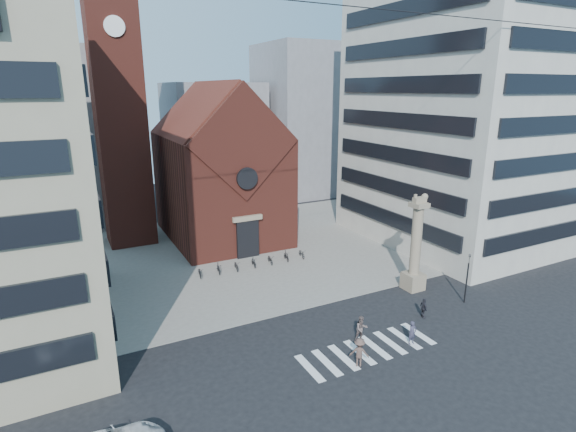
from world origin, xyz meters
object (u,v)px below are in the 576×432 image
object	(u,v)px
traffic_light	(467,277)
pedestrian_1	(361,329)
pedestrian_2	(424,308)
lion_column	(415,252)
scooter_0	(200,272)
pedestrian_0	(412,333)

from	to	relation	value
traffic_light	pedestrian_1	distance (m)	11.27
pedestrian_2	pedestrian_1	bearing A→B (deg)	110.41
lion_column	pedestrian_2	bearing A→B (deg)	-123.59
traffic_light	scooter_0	distance (m)	23.60
traffic_light	pedestrian_2	xyz separation A→B (m)	(-4.89, -0.36, -1.47)
traffic_light	lion_column	bearing A→B (deg)	116.46
pedestrian_0	scooter_0	xyz separation A→B (m)	(-9.75, 17.95, -0.36)
lion_column	pedestrian_1	world-z (taller)	lion_column
pedestrian_1	traffic_light	bearing A→B (deg)	15.37
pedestrian_1	pedestrian_2	distance (m)	6.29
traffic_light	pedestrian_0	size ratio (longest dim) A/B	2.52
lion_column	traffic_light	size ratio (longest dim) A/B	2.02
lion_column	pedestrian_0	distance (m)	9.61
traffic_light	pedestrian_0	bearing A→B (deg)	-161.26
pedestrian_2	scooter_0	size ratio (longest dim) A/B	0.96
traffic_light	pedestrian_2	bearing A→B (deg)	-175.77
pedestrian_1	pedestrian_0	bearing A→B (deg)	-23.03
pedestrian_0	scooter_0	world-z (taller)	pedestrian_0
lion_column	scooter_0	world-z (taller)	lion_column
lion_column	scooter_0	distance (m)	19.74
pedestrian_2	lion_column	bearing A→B (deg)	-17.61
pedestrian_2	scooter_0	world-z (taller)	pedestrian_2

